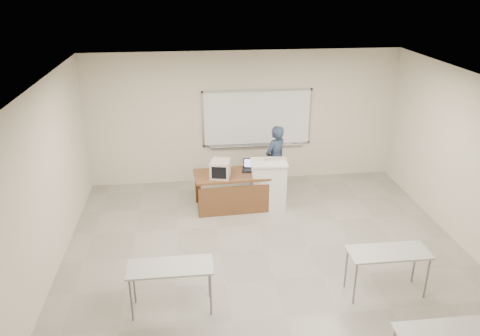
{
  "coord_description": "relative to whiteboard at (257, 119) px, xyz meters",
  "views": [
    {
      "loc": [
        -1.26,
        -6.08,
        4.53
      ],
      "look_at": [
        -0.3,
        2.2,
        1.04
      ],
      "focal_mm": 35.0,
      "sensor_mm": 36.0,
      "label": 1
    }
  ],
  "objects": [
    {
      "name": "keyboard",
      "position": [
        0.18,
        -1.39,
        -0.45
      ],
      "size": [
        0.47,
        0.18,
        0.03
      ],
      "primitive_type": "cube",
      "rotation": [
        0.0,
        0.0,
        0.07
      ],
      "color": "#B9AA9D",
      "rests_on": "podium"
    },
    {
      "name": "mouse",
      "position": [
        -0.23,
        -1.32,
        -0.71
      ],
      "size": [
        0.11,
        0.08,
        0.04
      ],
      "primitive_type": "ellipsoid",
      "rotation": [
        0.0,
        0.0,
        0.05
      ],
      "color": "#ADB1B5",
      "rests_on": "instructor_desk"
    },
    {
      "name": "podium",
      "position": [
        0.03,
        -1.47,
        -0.97
      ],
      "size": [
        0.73,
        0.53,
        1.02
      ],
      "rotation": [
        0.0,
        0.0,
        -0.07
      ],
      "color": "silver",
      "rests_on": "floor"
    },
    {
      "name": "floor",
      "position": [
        -0.3,
        -3.97,
        -1.49
      ],
      "size": [
        7.0,
        8.0,
        0.01
      ],
      "primitive_type": "cube",
      "color": "gray",
      "rests_on": "ground"
    },
    {
      "name": "crt_monitor",
      "position": [
        -0.95,
        -1.49,
        -0.56
      ],
      "size": [
        0.38,
        0.43,
        0.36
      ],
      "rotation": [
        0.0,
        0.0,
        -0.23
      ],
      "color": "#B9AA9D",
      "rests_on": "instructor_desk"
    },
    {
      "name": "laptop",
      "position": [
        -0.34,
        -1.21,
        -0.68
      ],
      "size": [
        0.3,
        0.28,
        0.22
      ],
      "rotation": [
        0.0,
        0.0,
        -0.24
      ],
      "color": "black",
      "rests_on": "instructor_desk"
    },
    {
      "name": "presenter",
      "position": [
        0.28,
        -0.82,
        -0.7
      ],
      "size": [
        0.68,
        0.64,
        1.56
      ],
      "primitive_type": "imported",
      "rotation": [
        0.0,
        0.0,
        3.79
      ],
      "color": "black",
      "rests_on": "floor"
    },
    {
      "name": "instructor_desk",
      "position": [
        -0.7,
        -1.48,
        -0.92
      ],
      "size": [
        1.56,
        0.78,
        0.75
      ],
      "rotation": [
        0.0,
        0.0,
        0.06
      ],
      "color": "brown",
      "rests_on": "floor"
    },
    {
      "name": "student_desks",
      "position": [
        -0.3,
        -5.32,
        -0.81
      ],
      "size": [
        4.4,
        2.2,
        0.73
      ],
      "color": "#ACABA6",
      "rests_on": "floor"
    },
    {
      "name": "whiteboard",
      "position": [
        0.0,
        0.0,
        0.0
      ],
      "size": [
        2.48,
        0.1,
        1.31
      ],
      "color": "white",
      "rests_on": "floor"
    }
  ]
}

